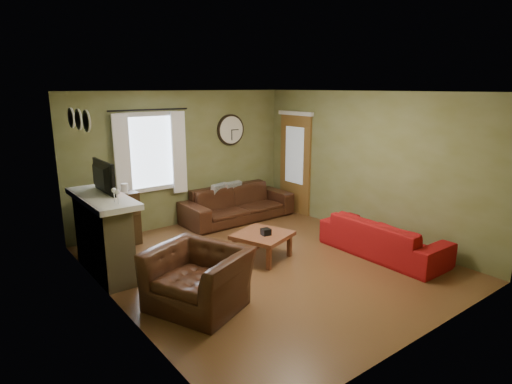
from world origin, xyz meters
TOP-DOWN VIEW (x-y plane):
  - floor at (0.00, 0.00)m, footprint 4.60×5.20m
  - ceiling at (0.00, 0.00)m, footprint 4.60×5.20m
  - wall_left at (-2.30, 0.00)m, footprint 0.00×5.20m
  - wall_right at (2.30, 0.00)m, footprint 0.00×5.20m
  - wall_back at (0.00, 2.60)m, footprint 4.60×0.00m
  - wall_front at (0.00, -2.60)m, footprint 4.60×0.00m
  - fireplace at (-2.10, 1.15)m, footprint 0.40×1.40m
  - firebox at (-1.91, 1.15)m, footprint 0.04×0.60m
  - mantel at (-2.07, 1.15)m, footprint 0.58×1.60m
  - tv at (-2.05, 1.30)m, footprint 0.08×0.60m
  - tv_screen at (-1.97, 1.30)m, footprint 0.02×0.62m
  - medallion_left at (-2.28, 0.80)m, footprint 0.28×0.28m
  - medallion_mid at (-2.28, 1.15)m, footprint 0.28×0.28m
  - medallion_right at (-2.28, 1.50)m, footprint 0.28×0.28m
  - window_pane at (-0.70, 2.58)m, footprint 1.00×0.02m
  - curtain_rod at (-0.70, 2.48)m, footprint 0.03×0.03m
  - curtain_left at (-1.25, 2.48)m, footprint 0.28×0.04m
  - curtain_right at (-0.15, 2.48)m, footprint 0.28×0.04m
  - wall_clock at (1.10, 2.55)m, footprint 0.64×0.06m
  - door at (2.27, 1.85)m, footprint 0.05×0.90m
  - bookshelf at (-1.57, 2.15)m, footprint 0.78×0.33m
  - book at (-1.60, 2.10)m, footprint 0.22×0.26m
  - sofa_brown at (0.95, 2.13)m, footprint 2.32×0.91m
  - pillow_left at (0.98, 2.36)m, footprint 0.40×0.16m
  - pillow_right at (0.66, 2.38)m, footprint 0.41×0.21m
  - sofa_red at (1.72, -0.87)m, footprint 0.81×2.06m
  - armchair at (-1.49, -0.51)m, footprint 1.36×1.44m
  - coffee_table at (0.08, 0.20)m, footprint 1.00×1.00m
  - tissue_box at (0.07, 0.11)m, footprint 0.15×0.15m
  - wine_glass_a at (-2.05, 0.55)m, footprint 0.07×0.07m
  - wine_glass_b at (-2.05, 0.68)m, footprint 0.07×0.07m

SIDE VIEW (x-z plane):
  - floor at x=0.00m, z-range 0.00..0.00m
  - coffee_table at x=0.08m, z-range 0.00..0.42m
  - firebox at x=-1.91m, z-range 0.02..0.57m
  - sofa_red at x=1.72m, z-range 0.00..0.60m
  - sofa_brown at x=0.95m, z-range 0.00..0.68m
  - armchair at x=-1.49m, z-range 0.00..0.74m
  - tissue_box at x=0.07m, z-range 0.35..0.45m
  - bookshelf at x=-1.57m, z-range 0.00..0.92m
  - fireplace at x=-2.10m, z-range 0.00..1.10m
  - pillow_left at x=0.98m, z-range 0.35..0.75m
  - pillow_right at x=0.66m, z-range 0.35..0.75m
  - book at x=-1.60m, z-range 0.95..0.97m
  - door at x=2.27m, z-range 0.00..2.10m
  - mantel at x=-2.07m, z-range 1.10..1.18m
  - wine_glass_b at x=-2.05m, z-range 1.18..1.37m
  - wine_glass_a at x=-2.05m, z-range 1.18..1.37m
  - wall_left at x=-2.30m, z-range 0.00..2.60m
  - wall_right at x=2.30m, z-range 0.00..2.60m
  - wall_back at x=0.00m, z-range 0.00..2.60m
  - wall_front at x=0.00m, z-range 0.00..2.60m
  - tv at x=-2.05m, z-range 1.18..1.53m
  - tv_screen at x=-1.97m, z-range 1.23..1.59m
  - curtain_left at x=-1.25m, z-range 0.67..2.23m
  - curtain_right at x=-0.15m, z-range 0.67..2.23m
  - window_pane at x=-0.70m, z-range 0.85..2.15m
  - wall_clock at x=1.10m, z-range 1.48..2.12m
  - medallion_left at x=-2.28m, z-range 2.24..2.26m
  - medallion_mid at x=-2.28m, z-range 2.24..2.26m
  - medallion_right at x=-2.28m, z-range 2.24..2.26m
  - curtain_rod at x=-0.70m, z-range 1.52..3.02m
  - ceiling at x=0.00m, z-range 2.60..2.60m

